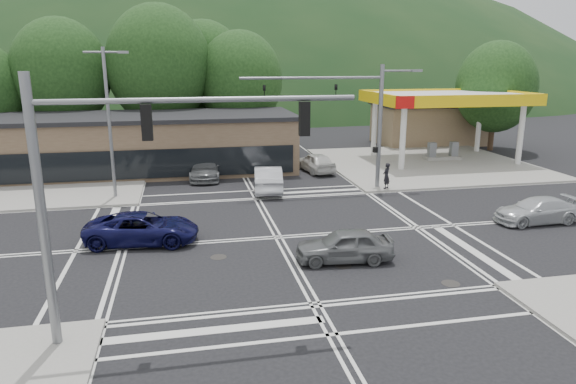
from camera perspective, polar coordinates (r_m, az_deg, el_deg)
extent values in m
plane|color=black|center=(24.77, -1.10, -5.05)|extent=(120.00, 120.00, 0.00)
cube|color=gray|center=(43.33, 15.02, 3.09)|extent=(16.00, 16.00, 0.15)
cube|color=gray|center=(40.30, -26.82, 1.17)|extent=(16.00, 16.00, 0.15)
cylinder|color=silver|center=(39.86, 12.64, 5.82)|extent=(0.44, 0.44, 5.00)
cylinder|color=silver|center=(45.35, 9.56, 6.99)|extent=(0.44, 0.44, 5.00)
cylinder|color=silver|center=(44.87, 24.44, 5.81)|extent=(0.44, 0.44, 5.00)
cylinder|color=silver|center=(49.81, 20.44, 6.94)|extent=(0.44, 0.44, 5.00)
cube|color=silver|center=(44.46, 17.24, 10.03)|extent=(12.00, 8.00, 0.60)
cube|color=yellow|center=(41.00, 19.92, 9.49)|extent=(12.20, 0.25, 0.90)
cube|color=yellow|center=(48.00, 14.94, 10.47)|extent=(12.20, 0.25, 0.90)
cube|color=yellow|center=(41.93, 9.90, 10.22)|extent=(0.25, 8.20, 0.90)
cube|color=yellow|center=(47.61, 23.68, 9.72)|extent=(0.25, 8.20, 0.90)
cube|color=red|center=(38.30, 12.88, 9.68)|extent=(1.40, 0.12, 0.90)
cube|color=gray|center=(45.08, 16.76, 3.63)|extent=(3.00, 1.00, 0.30)
cube|color=slate|center=(44.50, 15.68, 4.48)|extent=(0.60, 0.50, 1.30)
cube|color=slate|center=(45.44, 17.94, 4.52)|extent=(0.60, 0.50, 1.30)
cube|color=#846B4F|center=(54.10, 15.24, 7.23)|extent=(10.00, 6.00, 3.80)
cube|color=brown|center=(40.62, -16.84, 4.99)|extent=(24.00, 8.00, 4.00)
ellipsoid|color=#173418|center=(113.33, -9.56, 10.14)|extent=(252.00, 126.00, 140.00)
cylinder|color=#382619|center=(48.32, -23.31, 6.37)|extent=(0.50, 0.50, 4.84)
ellipsoid|color=black|center=(47.97, -23.88, 11.95)|extent=(8.00, 8.00, 9.20)
cylinder|color=#382619|center=(47.33, -13.76, 7.25)|extent=(0.50, 0.50, 5.28)
ellipsoid|color=black|center=(46.99, -14.14, 13.50)|extent=(9.00, 9.00, 10.35)
cylinder|color=#382619|center=(47.63, -5.23, 7.12)|extent=(0.50, 0.50, 4.40)
ellipsoid|color=black|center=(47.27, -5.35, 12.29)|extent=(7.60, 7.60, 8.74)
cylinder|color=#382619|center=(51.34, -9.10, 7.78)|extent=(0.50, 0.50, 4.84)
ellipsoid|color=black|center=(51.01, -9.32, 13.06)|extent=(8.40, 8.40, 9.66)
cylinder|color=#382619|center=(51.78, 21.71, 6.50)|extent=(0.50, 0.50, 3.96)
ellipsoid|color=black|center=(51.45, 22.11, 10.76)|extent=(7.20, 7.20, 8.28)
cylinder|color=slate|center=(32.46, -19.22, 7.01)|extent=(0.20, 0.20, 9.00)
cylinder|color=slate|center=(32.24, -19.86, 14.42)|extent=(2.20, 0.12, 0.12)
cube|color=slate|center=(32.11, -17.85, 14.58)|extent=(0.60, 0.25, 0.15)
cylinder|color=slate|center=(33.81, 10.15, 7.00)|extent=(0.28, 0.28, 8.00)
cylinder|color=slate|center=(32.16, 2.75, 12.56)|extent=(9.00, 0.16, 0.16)
imported|color=black|center=(32.60, 5.33, 10.95)|extent=(0.16, 0.20, 1.00)
imported|color=black|center=(31.60, -2.65, 10.89)|extent=(0.16, 0.20, 1.00)
cylinder|color=slate|center=(34.00, 12.36, 13.03)|extent=(2.40, 0.12, 0.12)
cube|color=slate|center=(34.46, 14.08, 12.95)|extent=(0.70, 0.30, 0.15)
cube|color=black|center=(33.92, 9.65, 4.65)|extent=(0.25, 0.30, 0.35)
cylinder|color=slate|center=(15.87, -25.65, -2.66)|extent=(0.28, 0.28, 8.00)
cylinder|color=slate|center=(14.80, -9.70, 10.06)|extent=(9.00, 0.16, 0.16)
cube|color=black|center=(14.88, -15.42, 7.45)|extent=(0.30, 0.25, 1.00)
cube|color=black|center=(15.26, 1.84, 8.13)|extent=(0.30, 0.25, 1.00)
imported|color=#0D0D3A|center=(24.74, -15.89, -3.90)|extent=(5.38, 2.94, 1.43)
imported|color=slate|center=(21.85, 6.26, -5.91)|extent=(4.25, 2.07, 1.40)
imported|color=silver|center=(29.79, 25.93, -1.85)|extent=(4.51, 1.87, 1.30)
imported|color=silver|center=(33.23, -2.24, 1.51)|extent=(2.36, 5.15, 1.64)
imported|color=beige|center=(38.95, 3.11, 3.32)|extent=(2.40, 4.56, 1.48)
imported|color=slate|center=(37.26, -9.20, 2.64)|extent=(2.47, 5.23, 1.47)
imported|color=black|center=(33.81, 10.88, 1.78)|extent=(0.73, 0.70, 1.68)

